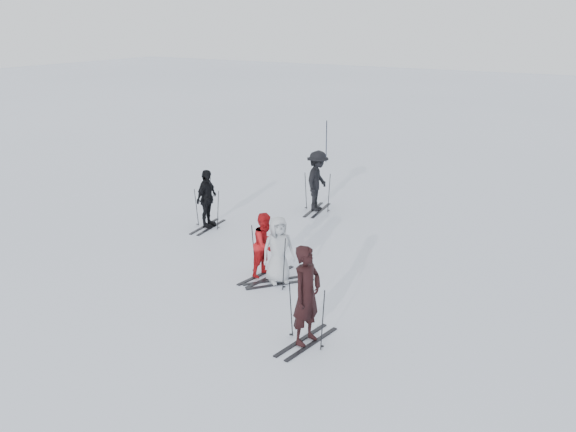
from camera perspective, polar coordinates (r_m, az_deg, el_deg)
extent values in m
plane|color=silver|center=(16.45, -1.82, -4.22)|extent=(120.00, 120.00, 0.00)
imported|color=black|center=(12.25, 1.67, -7.15)|extent=(0.55, 0.77, 1.97)
imported|color=#B01317|center=(15.39, -2.00, -2.64)|extent=(0.69, 0.84, 1.58)
imported|color=#A4A8AD|center=(15.01, -0.87, -3.12)|extent=(0.89, 0.93, 1.61)
imported|color=black|center=(19.05, -7.23, 1.47)|extent=(0.56, 1.06, 1.73)
imported|color=black|center=(20.55, 2.64, 3.08)|extent=(0.92, 1.36, 1.94)
cylinder|color=black|center=(27.52, 3.43, 6.64)|extent=(0.05, 0.05, 1.79)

